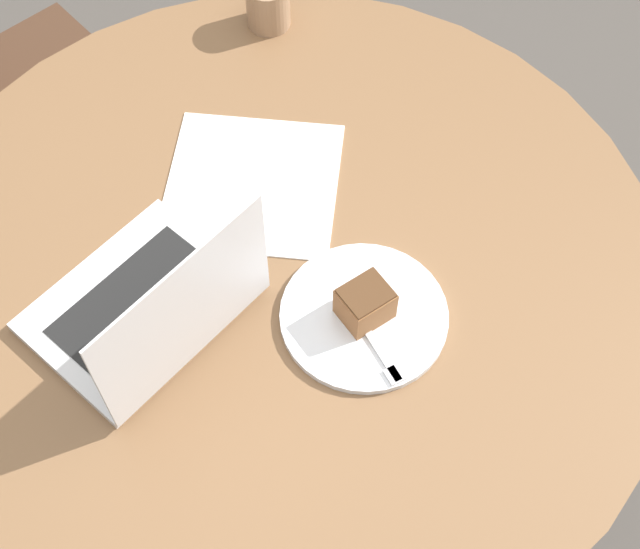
% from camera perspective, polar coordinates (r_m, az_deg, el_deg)
% --- Properties ---
extents(ground_plane, '(12.00, 12.00, 0.00)m').
position_cam_1_polar(ground_plane, '(2.14, -1.86, -10.31)').
color(ground_plane, '#4C4742').
extents(dining_table, '(1.27, 1.27, 0.77)m').
position_cam_1_polar(dining_table, '(1.56, -2.51, -1.77)').
color(dining_table, brown).
rests_on(dining_table, ground_plane).
extents(paper_document, '(0.31, 0.31, 0.00)m').
position_cam_1_polar(paper_document, '(1.53, -4.35, 5.85)').
color(paper_document, white).
rests_on(paper_document, dining_table).
extents(plate, '(0.26, 0.26, 0.01)m').
position_cam_1_polar(plate, '(1.38, 2.83, -2.65)').
color(plate, silver).
rests_on(plate, dining_table).
extents(cake_slice, '(0.10, 0.10, 0.06)m').
position_cam_1_polar(cake_slice, '(1.35, 2.91, -1.84)').
color(cake_slice, brown).
rests_on(cake_slice, plate).
extents(fork, '(0.12, 0.15, 0.00)m').
position_cam_1_polar(fork, '(1.35, 3.66, -4.60)').
color(fork, silver).
rests_on(fork, plate).
extents(coffee_glass, '(0.08, 0.08, 0.09)m').
position_cam_1_polar(coffee_glass, '(1.77, -3.35, 16.85)').
color(coffee_glass, '#997556').
rests_on(coffee_glass, dining_table).
extents(laptop, '(0.38, 0.40, 0.25)m').
position_cam_1_polar(laptop, '(1.37, -10.78, -2.10)').
color(laptop, silver).
rests_on(laptop, dining_table).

